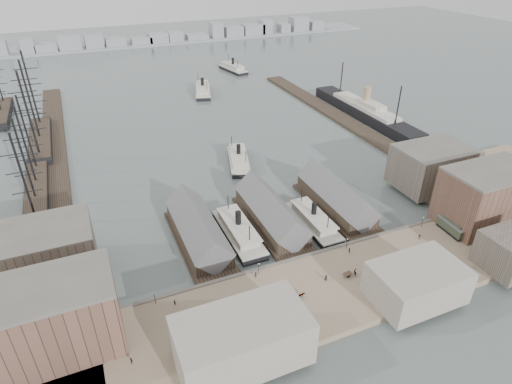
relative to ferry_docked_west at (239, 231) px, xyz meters
name	(u,v)px	position (x,y,z in m)	size (l,w,h in m)	color
ground	(293,252)	(13.00, -14.37, -2.50)	(900.00, 900.00, 0.00)	#4D5957
quay	(326,291)	(13.00, -34.37, -1.50)	(180.00, 30.00, 2.00)	#847159
seawall	(301,259)	(13.00, -19.57, -1.35)	(180.00, 1.20, 2.30)	#59544C
west_wharf	(55,159)	(-55.00, 85.63, -1.70)	(10.00, 220.00, 1.60)	#2D231C
east_wharf	(344,120)	(91.00, 75.63, -1.70)	(10.00, 180.00, 1.60)	#2D231C
ferry_shed_west	(198,231)	(-13.00, 2.50, 2.14)	(14.00, 42.00, 12.60)	#2D231C
ferry_shed_center	(271,213)	(13.00, 2.50, 2.14)	(14.00, 42.00, 12.60)	#2D231C
ferry_shed_east	(336,198)	(39.00, 2.50, 2.14)	(14.00, 42.00, 12.60)	#2D231C
warehouse_west_front	(46,321)	(-57.00, -26.37, 8.50)	(32.00, 18.00, 18.00)	brown
warehouse_west_back	(47,252)	(-57.00, 3.63, 6.50)	(26.00, 20.00, 14.00)	#60564C
warehouse_east_front	(487,197)	(79.00, -26.37, 9.00)	(30.00, 18.00, 19.00)	brown
warehouse_east_back	(432,167)	(81.00, 0.63, 7.00)	(28.00, 20.00, 15.00)	#60564C
street_bldg_center	(417,283)	(33.00, -46.37, 4.50)	(24.00, 16.00, 10.00)	gray
street_bldg_west	(242,340)	(-17.00, -46.37, 5.50)	(30.00, 16.00, 12.00)	gray
lamp_post_far_w	(154,296)	(-32.00, -21.37, 2.21)	(0.44, 0.44, 3.92)	black
lamp_post_near_w	(259,266)	(-2.00, -21.37, 2.21)	(0.44, 0.44, 3.92)	black
lamp_post_near_e	(347,241)	(28.00, -21.37, 2.21)	(0.44, 0.44, 3.92)	black
lamp_post_far_e	(423,220)	(58.00, -21.37, 2.21)	(0.44, 0.44, 3.92)	black
far_shore	(125,42)	(10.93, 319.77, 1.41)	(500.00, 40.00, 15.72)	gray
ferry_docked_west	(239,231)	(0.00, 0.00, 0.00)	(8.96, 29.86, 10.66)	black
ferry_docked_east	(313,220)	(26.00, -4.07, -0.18)	(8.33, 27.75, 9.91)	black
ferry_open_near	(239,159)	(19.67, 50.45, -0.18)	(15.64, 28.90, 9.89)	black
ferry_open_mid	(203,90)	(34.64, 152.69, 0.06)	(17.34, 31.97, 10.94)	black
ferry_open_far	(233,68)	(71.74, 196.38, -0.03)	(14.20, 30.63, 10.53)	black
sailing_ship_near	(36,191)	(-61.90, 55.11, 0.02)	(8.34, 57.48, 34.30)	black
sailing_ship_mid	(40,139)	(-60.67, 107.36, 0.40)	(9.86, 56.97, 40.54)	black
sailing_ship_far	(2,112)	(-80.87, 157.47, 0.15)	(8.91, 49.49, 36.62)	black
ocean_steamer	(365,111)	(105.00, 76.61, 1.22)	(11.84, 86.56, 17.31)	black
tram	(451,227)	(64.30, -27.64, 1.52)	(3.38, 11.21, 3.94)	black
horse_cart_left	(208,313)	(-20.39, -31.02, 0.35)	(4.69, 1.52, 1.71)	black
horse_cart_center	(299,296)	(3.98, -34.68, 0.31)	(4.91, 1.71, 1.58)	black
horse_cart_right	(354,273)	(22.94, -32.72, 0.31)	(4.72, 2.06, 1.59)	black
pedestrian_0	(175,302)	(-27.33, -23.76, 0.34)	(0.61, 0.45, 1.68)	black
pedestrian_1	(212,328)	(-21.11, -36.04, 0.35)	(0.82, 0.64, 1.69)	black
pedestrian_2	(256,275)	(-3.41, -22.37, 0.40)	(1.16, 0.66, 1.79)	black
pedestrian_3	(305,311)	(3.00, -39.98, 0.31)	(0.95, 0.39, 1.61)	black
pedestrian_4	(326,278)	(14.49, -31.38, 0.42)	(0.89, 0.58, 1.83)	black
pedestrian_5	(375,274)	(28.23, -35.45, 0.28)	(0.57, 0.42, 1.57)	black
pedestrian_6	(349,250)	(27.57, -23.49, 0.36)	(0.84, 0.65, 1.73)	black
pedestrian_7	(418,259)	(44.37, -35.02, 0.33)	(1.07, 0.61, 1.65)	black
pedestrian_8	(419,236)	(52.60, -26.36, 0.39)	(1.04, 0.43, 1.78)	black
pedestrian_9	(485,237)	(71.87, -34.90, 0.37)	(0.85, 0.56, 1.75)	black
pedestrian_10	(444,223)	(65.28, -23.75, 0.35)	(1.10, 0.63, 1.70)	black
pedestrian_11	(131,360)	(-40.89, -37.75, 0.37)	(1.02, 0.42, 1.74)	black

